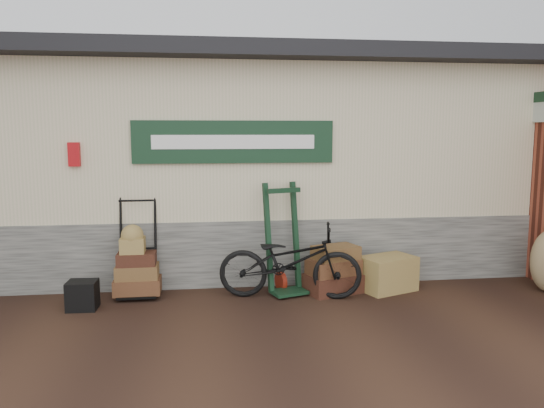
{
  "coord_description": "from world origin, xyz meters",
  "views": [
    {
      "loc": [
        -0.69,
        -5.94,
        2.08
      ],
      "look_at": [
        0.19,
        0.9,
        1.14
      ],
      "focal_mm": 35.0,
      "sensor_mm": 36.0,
      "label": 1
    }
  ],
  "objects_px": {
    "green_barrow": "(284,239)",
    "black_trunk": "(82,295)",
    "wicker_hamper": "(388,273)",
    "suitcase_stack": "(333,269)",
    "bicycle": "(290,257)",
    "porter_trolley": "(138,241)"
  },
  "relations": [
    {
      "from": "green_barrow",
      "to": "black_trunk",
      "type": "distance_m",
      "value": 2.54
    },
    {
      "from": "wicker_hamper",
      "to": "suitcase_stack",
      "type": "bearing_deg",
      "value": 179.66
    },
    {
      "from": "suitcase_stack",
      "to": "wicker_hamper",
      "type": "height_order",
      "value": "suitcase_stack"
    },
    {
      "from": "black_trunk",
      "to": "bicycle",
      "type": "xyz_separation_m",
      "value": [
        2.5,
        0.12,
        0.35
      ]
    },
    {
      "from": "suitcase_stack",
      "to": "wicker_hamper",
      "type": "relative_size",
      "value": 1.01
    },
    {
      "from": "porter_trolley",
      "to": "wicker_hamper",
      "type": "height_order",
      "value": "porter_trolley"
    },
    {
      "from": "wicker_hamper",
      "to": "black_trunk",
      "type": "distance_m",
      "value": 3.84
    },
    {
      "from": "porter_trolley",
      "to": "bicycle",
      "type": "xyz_separation_m",
      "value": [
        1.91,
        -0.4,
        -0.17
      ]
    },
    {
      "from": "suitcase_stack",
      "to": "black_trunk",
      "type": "xyz_separation_m",
      "value": [
        -3.1,
        -0.28,
        -0.14
      ]
    },
    {
      "from": "suitcase_stack",
      "to": "black_trunk",
      "type": "height_order",
      "value": "suitcase_stack"
    },
    {
      "from": "porter_trolley",
      "to": "suitcase_stack",
      "type": "distance_m",
      "value": 2.55
    },
    {
      "from": "porter_trolley",
      "to": "green_barrow",
      "type": "distance_m",
      "value": 1.87
    },
    {
      "from": "wicker_hamper",
      "to": "bicycle",
      "type": "distance_m",
      "value": 1.37
    },
    {
      "from": "black_trunk",
      "to": "suitcase_stack",
      "type": "bearing_deg",
      "value": 5.11
    },
    {
      "from": "bicycle",
      "to": "porter_trolley",
      "type": "bearing_deg",
      "value": 89.72
    },
    {
      "from": "green_barrow",
      "to": "wicker_hamper",
      "type": "relative_size",
      "value": 2.05
    },
    {
      "from": "wicker_hamper",
      "to": "bicycle",
      "type": "bearing_deg",
      "value": -173.67
    },
    {
      "from": "suitcase_stack",
      "to": "bicycle",
      "type": "distance_m",
      "value": 0.65
    },
    {
      "from": "green_barrow",
      "to": "black_trunk",
      "type": "relative_size",
      "value": 4.21
    },
    {
      "from": "suitcase_stack",
      "to": "bicycle",
      "type": "relative_size",
      "value": 0.39
    },
    {
      "from": "green_barrow",
      "to": "black_trunk",
      "type": "xyz_separation_m",
      "value": [
        -2.45,
        -0.35,
        -0.54
      ]
    },
    {
      "from": "green_barrow",
      "to": "suitcase_stack",
      "type": "height_order",
      "value": "green_barrow"
    }
  ]
}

